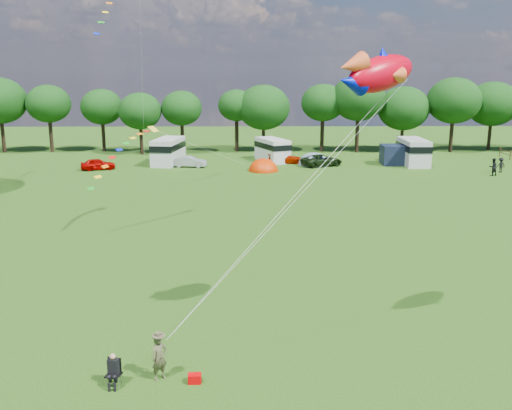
{
  "coord_description": "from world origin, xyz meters",
  "views": [
    {
      "loc": [
        -0.42,
        -21.34,
        11.07
      ],
      "look_at": [
        0.0,
        8.0,
        4.0
      ],
      "focal_mm": 40.0,
      "sensor_mm": 36.0,
      "label": 1
    }
  ],
  "objects_px": {
    "car_b": "(190,162)",
    "camp_chair": "(113,366)",
    "car_a": "(98,164)",
    "campervan_d": "(413,151)",
    "kite_flyer": "(159,358)",
    "fish_kite": "(375,73)",
    "campervan_b": "(168,150)",
    "campervan_c": "(272,149)",
    "tent_orange": "(263,170)",
    "car_d": "(322,160)",
    "walker_b": "(501,165)",
    "walker_a": "(493,167)",
    "tent_greyblue": "(314,164)",
    "car_c": "(286,158)"
  },
  "relations": [
    {
      "from": "car_d",
      "to": "walker_a",
      "type": "xyz_separation_m",
      "value": [
        17.24,
        -6.34,
        0.26
      ]
    },
    {
      "from": "tent_orange",
      "to": "walker_a",
      "type": "distance_m",
      "value": 24.34
    },
    {
      "from": "car_a",
      "to": "camp_chair",
      "type": "height_order",
      "value": "car_a"
    },
    {
      "from": "car_a",
      "to": "kite_flyer",
      "type": "relative_size",
      "value": 2.26
    },
    {
      "from": "car_d",
      "to": "campervan_c",
      "type": "xyz_separation_m",
      "value": [
        -5.57,
        3.61,
        0.81
      ]
    },
    {
      "from": "car_d",
      "to": "walker_a",
      "type": "relative_size",
      "value": 2.64
    },
    {
      "from": "campervan_b",
      "to": "tent_greyblue",
      "type": "xyz_separation_m",
      "value": [
        17.13,
        -0.7,
        -1.61
      ]
    },
    {
      "from": "tent_greyblue",
      "to": "tent_orange",
      "type": "bearing_deg",
      "value": -146.5
    },
    {
      "from": "campervan_b",
      "to": "car_d",
      "type": "bearing_deg",
      "value": -86.51
    },
    {
      "from": "kite_flyer",
      "to": "fish_kite",
      "type": "height_order",
      "value": "fish_kite"
    },
    {
      "from": "tent_orange",
      "to": "kite_flyer",
      "type": "height_order",
      "value": "kite_flyer"
    },
    {
      "from": "tent_greyblue",
      "to": "walker_a",
      "type": "bearing_deg",
      "value": -22.21
    },
    {
      "from": "tent_orange",
      "to": "car_d",
      "type": "bearing_deg",
      "value": 23.37
    },
    {
      "from": "car_d",
      "to": "campervan_b",
      "type": "bearing_deg",
      "value": 60.62
    },
    {
      "from": "car_a",
      "to": "campervan_d",
      "type": "bearing_deg",
      "value": -104.88
    },
    {
      "from": "car_b",
      "to": "camp_chair",
      "type": "height_order",
      "value": "camp_chair"
    },
    {
      "from": "campervan_d",
      "to": "kite_flyer",
      "type": "relative_size",
      "value": 3.62
    },
    {
      "from": "tent_orange",
      "to": "car_a",
      "type": "bearing_deg",
      "value": 177.41
    },
    {
      "from": "car_b",
      "to": "campervan_d",
      "type": "height_order",
      "value": "campervan_d"
    },
    {
      "from": "car_a",
      "to": "car_b",
      "type": "bearing_deg",
      "value": -100.31
    },
    {
      "from": "car_a",
      "to": "car_d",
      "type": "xyz_separation_m",
      "value": [
        25.28,
        2.12,
        0.03
      ]
    },
    {
      "from": "campervan_d",
      "to": "walker_b",
      "type": "bearing_deg",
      "value": -122.95
    },
    {
      "from": "car_d",
      "to": "tent_orange",
      "type": "bearing_deg",
      "value": 89.5
    },
    {
      "from": "campervan_c",
      "to": "campervan_b",
      "type": "bearing_deg",
      "value": 75.61
    },
    {
      "from": "camp_chair",
      "to": "campervan_c",
      "type": "bearing_deg",
      "value": 95.5
    },
    {
      "from": "campervan_c",
      "to": "walker_a",
      "type": "xyz_separation_m",
      "value": [
        22.81,
        -9.94,
        -0.55
      ]
    },
    {
      "from": "tent_orange",
      "to": "walker_b",
      "type": "relative_size",
      "value": 2.27
    },
    {
      "from": "walker_b",
      "to": "car_d",
      "type": "bearing_deg",
      "value": -28.99
    },
    {
      "from": "kite_flyer",
      "to": "tent_greyblue",
      "type": "bearing_deg",
      "value": 37.35
    },
    {
      "from": "walker_a",
      "to": "camp_chair",
      "type": "bearing_deg",
      "value": 39.6
    },
    {
      "from": "walker_a",
      "to": "campervan_c",
      "type": "bearing_deg",
      "value": -36.81
    },
    {
      "from": "car_d",
      "to": "walker_b",
      "type": "xyz_separation_m",
      "value": [
        18.93,
        -4.38,
        0.14
      ]
    },
    {
      "from": "car_c",
      "to": "car_d",
      "type": "relative_size",
      "value": 0.84
    },
    {
      "from": "kite_flyer",
      "to": "walker_b",
      "type": "bearing_deg",
      "value": 14.19
    },
    {
      "from": "car_d",
      "to": "car_b",
      "type": "bearing_deg",
      "value": 67.92
    },
    {
      "from": "camp_chair",
      "to": "walker_a",
      "type": "distance_m",
      "value": 50.69
    },
    {
      "from": "kite_flyer",
      "to": "camp_chair",
      "type": "distance_m",
      "value": 1.63
    },
    {
      "from": "car_c",
      "to": "walker_b",
      "type": "xyz_separation_m",
      "value": [
        22.97,
        -6.36,
        0.19
      ]
    },
    {
      "from": "tent_greyblue",
      "to": "camp_chair",
      "type": "xyz_separation_m",
      "value": [
        -12.55,
        -47.78,
        0.73
      ]
    },
    {
      "from": "car_a",
      "to": "campervan_d",
      "type": "relative_size",
      "value": 0.62
    },
    {
      "from": "fish_kite",
      "to": "walker_b",
      "type": "xyz_separation_m",
      "value": [
        22.76,
        39.23,
        -10.06
      ]
    },
    {
      "from": "car_b",
      "to": "campervan_b",
      "type": "bearing_deg",
      "value": 56.96
    },
    {
      "from": "tent_greyblue",
      "to": "car_d",
      "type": "bearing_deg",
      "value": -51.8
    },
    {
      "from": "car_a",
      "to": "walker_b",
      "type": "relative_size",
      "value": 2.37
    },
    {
      "from": "tent_greyblue",
      "to": "fish_kite",
      "type": "distance_m",
      "value": 46.04
    },
    {
      "from": "car_d",
      "to": "fish_kite",
      "type": "bearing_deg",
      "value": 151.11
    },
    {
      "from": "campervan_b",
      "to": "walker_b",
      "type": "xyz_separation_m",
      "value": [
        36.88,
        -6.11,
        -0.81
      ]
    },
    {
      "from": "walker_a",
      "to": "tent_greyblue",
      "type": "bearing_deg",
      "value": -35.46
    },
    {
      "from": "car_a",
      "to": "walker_b",
      "type": "bearing_deg",
      "value": -112.54
    },
    {
      "from": "car_a",
      "to": "car_d",
      "type": "distance_m",
      "value": 25.37
    }
  ]
}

